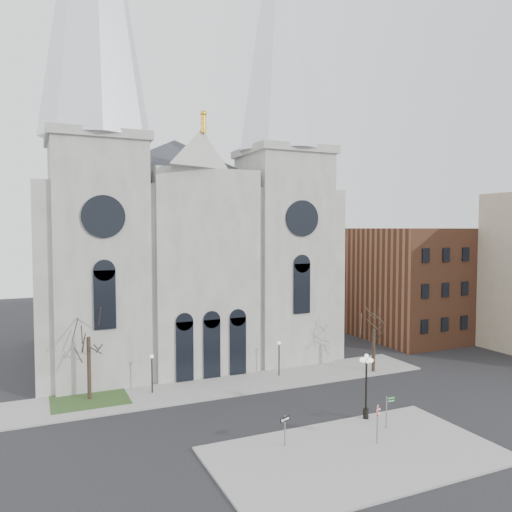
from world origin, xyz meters
name	(u,v)px	position (x,y,z in m)	size (l,w,h in m)	color
ground	(277,433)	(0.00, 0.00, 0.00)	(160.00, 160.00, 0.00)	black
sidewalk_near	(356,454)	(3.00, -5.00, 0.07)	(18.00, 10.00, 0.14)	gray
sidewalk_far	(221,386)	(0.00, 11.00, 0.07)	(40.00, 6.00, 0.14)	gray
grass_patch	(90,400)	(-11.00, 12.00, 0.09)	(6.00, 5.00, 0.18)	#2C471E
cathedral	(183,187)	(0.00, 22.86, 18.48)	(33.00, 26.66, 54.00)	gray
bg_building_brick	(405,281)	(30.00, 22.00, 7.00)	(14.00, 18.00, 14.00)	brown
tree_left	(88,333)	(-11.00, 12.00, 5.58)	(3.20, 3.20, 7.50)	black
tree_right	(374,327)	(15.00, 9.00, 4.47)	(3.20, 3.20, 6.00)	black
ped_lamp_left	(152,367)	(-6.00, 11.50, 2.33)	(0.32, 0.32, 3.26)	black
ped_lamp_right	(279,353)	(6.00, 11.50, 2.33)	(0.32, 0.32, 3.26)	black
stop_sign	(377,416)	(5.11, -4.33, 1.95)	(0.86, 0.36, 2.54)	slate
globe_lamp	(366,378)	(6.99, -0.60, 3.14)	(1.36, 1.36, 4.78)	black
one_way_sign	(285,425)	(-0.55, -2.27, 1.51)	(0.83, 0.36, 1.99)	slate
street_name_sign	(387,409)	(7.32, -2.60, 1.46)	(0.72, 0.09, 2.24)	slate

